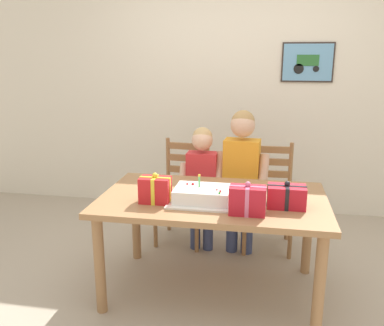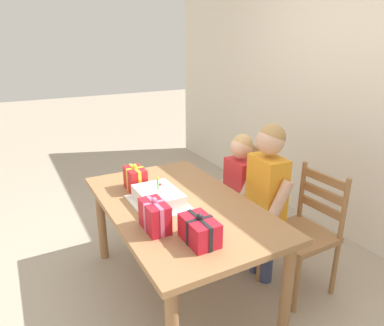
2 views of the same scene
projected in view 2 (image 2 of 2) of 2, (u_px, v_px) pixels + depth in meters
ground_plane at (180, 290)px, 2.63m from camera, size 20.00×20.00×0.00m
back_wall at (362, 99)px, 2.99m from camera, size 6.40×0.11×2.60m
dining_table at (179, 215)px, 2.42m from camera, size 1.54×0.93×0.72m
birthday_cake at (158, 198)px, 2.36m from camera, size 0.44×0.34×0.19m
gift_box_red_large at (199, 230)px, 1.91m from camera, size 0.25×0.16×0.18m
gift_box_beside_cake at (135, 179)px, 2.58m from camera, size 0.20×0.13×0.21m
gift_box_corner_small at (155, 216)px, 2.03m from camera, size 0.22×0.13×0.21m
chair_left at (242, 193)px, 3.16m from camera, size 0.45×0.45×0.92m
chair_right at (304, 232)px, 2.53m from camera, size 0.43×0.43×0.92m
child_older at (267, 189)px, 2.54m from camera, size 0.46×0.27×1.24m
child_younger at (239, 185)px, 2.85m from camera, size 0.39×0.22×1.09m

